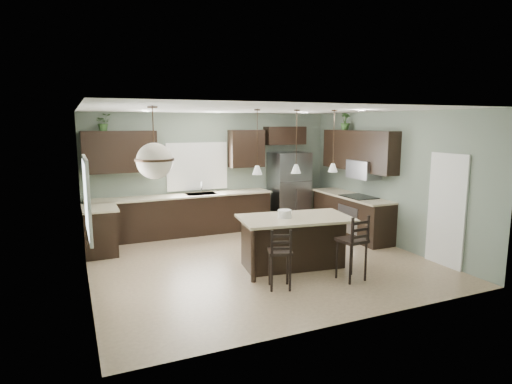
% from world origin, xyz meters
% --- Properties ---
extents(ground, '(6.00, 6.00, 0.00)m').
position_xyz_m(ground, '(0.00, 0.00, 0.00)').
color(ground, '#9E8466').
rests_on(ground, ground).
extents(pantry_door, '(0.04, 0.82, 2.04)m').
position_xyz_m(pantry_door, '(2.98, -1.55, 1.02)').
color(pantry_door, white).
rests_on(pantry_door, ground).
extents(window_back, '(1.35, 0.02, 1.00)m').
position_xyz_m(window_back, '(-0.40, 2.73, 1.55)').
color(window_back, white).
rests_on(window_back, room_shell).
extents(window_left, '(0.02, 1.10, 1.00)m').
position_xyz_m(window_left, '(-2.98, -0.80, 1.55)').
color(window_left, white).
rests_on(window_left, room_shell).
extents(left_return_cabs, '(0.60, 0.90, 0.90)m').
position_xyz_m(left_return_cabs, '(-2.70, 1.70, 0.45)').
color(left_return_cabs, black).
rests_on(left_return_cabs, ground).
extents(left_return_countertop, '(0.66, 0.96, 0.04)m').
position_xyz_m(left_return_countertop, '(-2.68, 1.70, 0.92)').
color(left_return_countertop, beige).
rests_on(left_return_countertop, left_return_cabs).
extents(back_lower_cabs, '(4.20, 0.60, 0.90)m').
position_xyz_m(back_lower_cabs, '(-0.85, 2.45, 0.45)').
color(back_lower_cabs, black).
rests_on(back_lower_cabs, ground).
extents(back_countertop, '(4.20, 0.66, 0.04)m').
position_xyz_m(back_countertop, '(-0.85, 2.43, 0.92)').
color(back_countertop, beige).
rests_on(back_countertop, back_lower_cabs).
extents(sink_inset, '(0.70, 0.45, 0.01)m').
position_xyz_m(sink_inset, '(-0.40, 2.43, 0.94)').
color(sink_inset, gray).
rests_on(sink_inset, back_countertop).
extents(faucet, '(0.02, 0.02, 0.28)m').
position_xyz_m(faucet, '(-0.40, 2.40, 1.08)').
color(faucet, silver).
rests_on(faucet, back_countertop).
extents(back_upper_left, '(1.55, 0.34, 0.90)m').
position_xyz_m(back_upper_left, '(-2.15, 2.58, 1.95)').
color(back_upper_left, black).
rests_on(back_upper_left, room_shell).
extents(back_upper_right, '(0.85, 0.34, 0.90)m').
position_xyz_m(back_upper_right, '(0.80, 2.58, 1.95)').
color(back_upper_right, black).
rests_on(back_upper_right, room_shell).
extents(fridge_header, '(1.05, 0.34, 0.45)m').
position_xyz_m(fridge_header, '(1.85, 2.58, 2.25)').
color(fridge_header, black).
rests_on(fridge_header, room_shell).
extents(right_lower_cabs, '(0.60, 2.35, 0.90)m').
position_xyz_m(right_lower_cabs, '(2.70, 0.87, 0.45)').
color(right_lower_cabs, black).
rests_on(right_lower_cabs, ground).
extents(right_countertop, '(0.66, 2.35, 0.04)m').
position_xyz_m(right_countertop, '(2.68, 0.87, 0.92)').
color(right_countertop, beige).
rests_on(right_countertop, right_lower_cabs).
extents(cooktop, '(0.58, 0.75, 0.02)m').
position_xyz_m(cooktop, '(2.68, 0.60, 0.94)').
color(cooktop, black).
rests_on(cooktop, right_countertop).
extents(wall_oven_front, '(0.01, 0.72, 0.60)m').
position_xyz_m(wall_oven_front, '(2.40, 0.60, 0.45)').
color(wall_oven_front, gray).
rests_on(wall_oven_front, right_lower_cabs).
extents(right_upper_cabs, '(0.34, 2.35, 0.90)m').
position_xyz_m(right_upper_cabs, '(2.83, 0.87, 1.95)').
color(right_upper_cabs, black).
rests_on(right_upper_cabs, room_shell).
extents(microwave, '(0.40, 0.75, 0.40)m').
position_xyz_m(microwave, '(2.78, 0.60, 1.55)').
color(microwave, gray).
rests_on(microwave, right_upper_cabs).
extents(refrigerator, '(0.90, 0.74, 1.85)m').
position_xyz_m(refrigerator, '(1.86, 2.35, 0.93)').
color(refrigerator, gray).
rests_on(refrigerator, ground).
extents(kitchen_island, '(2.08, 1.36, 0.92)m').
position_xyz_m(kitchen_island, '(0.43, -0.58, 0.46)').
color(kitchen_island, black).
rests_on(kitchen_island, ground).
extents(serving_dish, '(0.24, 0.24, 0.14)m').
position_xyz_m(serving_dish, '(0.23, -0.55, 0.99)').
color(serving_dish, silver).
rests_on(serving_dish, kitchen_island).
extents(bar_stool_left, '(0.46, 0.46, 0.98)m').
position_xyz_m(bar_stool_left, '(-0.26, -1.35, 0.49)').
color(bar_stool_left, black).
rests_on(bar_stool_left, ground).
extents(bar_stool_right, '(0.45, 0.45, 1.10)m').
position_xyz_m(bar_stool_right, '(0.99, -1.49, 0.55)').
color(bar_stool_right, black).
rests_on(bar_stool_right, ground).
extents(pendant_left, '(0.17, 0.17, 1.10)m').
position_xyz_m(pendant_left, '(-0.26, -0.48, 2.25)').
color(pendant_left, white).
rests_on(pendant_left, room_shell).
extents(pendant_center, '(0.17, 0.17, 1.10)m').
position_xyz_m(pendant_center, '(0.43, -0.58, 2.25)').
color(pendant_center, white).
rests_on(pendant_center, room_shell).
extents(pendant_right, '(0.17, 0.17, 1.10)m').
position_xyz_m(pendant_right, '(1.12, -0.67, 2.25)').
color(pendant_right, white).
rests_on(pendant_right, room_shell).
extents(chandelier, '(0.54, 0.54, 1.00)m').
position_xyz_m(chandelier, '(-2.09, -1.10, 2.30)').
color(chandelier, beige).
rests_on(chandelier, room_shell).
extents(plant_back_left, '(0.35, 0.31, 0.36)m').
position_xyz_m(plant_back_left, '(-2.46, 2.55, 2.58)').
color(plant_back_left, '#2C4D21').
rests_on(plant_back_left, back_upper_left).
extents(plant_right_wall, '(0.26, 0.26, 0.40)m').
position_xyz_m(plant_right_wall, '(2.80, 1.37, 2.60)').
color(plant_right_wall, '#325826').
rests_on(plant_right_wall, right_upper_cabs).
extents(room_shell, '(6.00, 6.00, 6.00)m').
position_xyz_m(room_shell, '(0.00, 0.00, 1.70)').
color(room_shell, slate).
rests_on(room_shell, ground).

